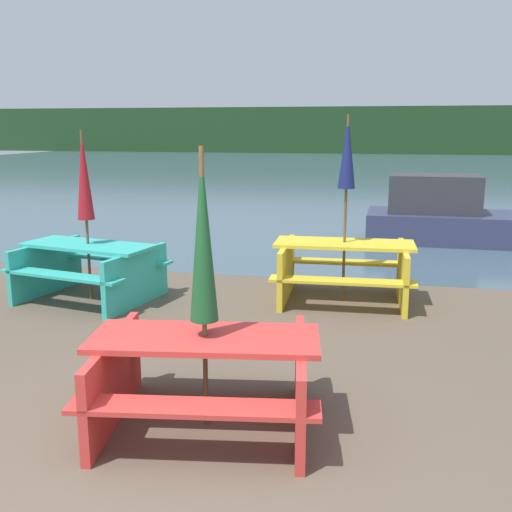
% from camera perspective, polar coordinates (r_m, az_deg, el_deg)
% --- Properties ---
extents(water, '(60.00, 50.00, 0.00)m').
position_cam_1_polar(water, '(33.94, 9.82, 8.16)').
color(water, '#425B6B').
rests_on(water, ground_plane).
extents(far_treeline, '(80.00, 1.60, 4.00)m').
position_cam_1_polar(far_treeline, '(53.85, 10.88, 11.69)').
color(far_treeline, '#1E3D1E').
rests_on(far_treeline, water).
extents(picnic_table_red, '(1.92, 1.62, 0.73)m').
position_cam_1_polar(picnic_table_red, '(4.71, -4.84, -10.87)').
color(picnic_table_red, red).
rests_on(picnic_table_red, ground_plane).
extents(picnic_table_teal, '(2.01, 1.70, 0.76)m').
position_cam_1_polar(picnic_table_teal, '(8.31, -15.59, -0.90)').
color(picnic_table_teal, '#33B7A8').
rests_on(picnic_table_teal, ground_plane).
extents(picnic_table_yellow, '(1.87, 1.45, 0.80)m').
position_cam_1_polar(picnic_table_yellow, '(8.03, 8.35, -0.95)').
color(picnic_table_yellow, yellow).
rests_on(picnic_table_yellow, ground_plane).
extents(umbrella_navy, '(0.22, 0.22, 2.44)m').
position_cam_1_polar(umbrella_navy, '(7.83, 8.68, 9.44)').
color(umbrella_navy, brown).
rests_on(umbrella_navy, ground_plane).
extents(umbrella_darkgreen, '(0.22, 0.22, 2.15)m').
position_cam_1_polar(umbrella_darkgreen, '(4.41, -5.08, 1.71)').
color(umbrella_darkgreen, brown).
rests_on(umbrella_darkgreen, ground_plane).
extents(umbrella_crimson, '(0.22, 0.22, 2.25)m').
position_cam_1_polar(umbrella_crimson, '(8.13, -16.07, 7.24)').
color(umbrella_crimson, brown).
rests_on(umbrella_crimson, ground_plane).
extents(boat, '(4.07, 1.62, 1.35)m').
position_cam_1_polar(boat, '(12.76, 18.80, 3.44)').
color(boat, '#333856').
rests_on(boat, water).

